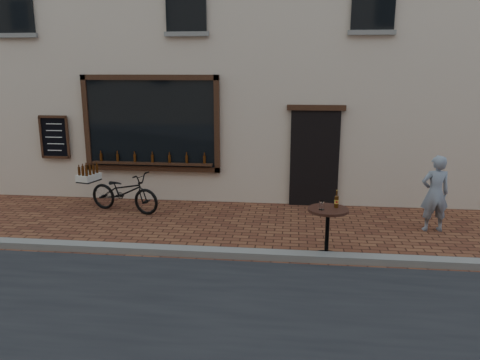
# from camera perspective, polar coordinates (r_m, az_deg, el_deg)

# --- Properties ---
(ground) EXTENTS (90.00, 90.00, 0.00)m
(ground) POSITION_cam_1_polar(r_m,az_deg,el_deg) (7.92, -4.29, -9.70)
(ground) COLOR #51271A
(ground) RESTS_ON ground
(kerb) EXTENTS (90.00, 0.25, 0.12)m
(kerb) POSITION_cam_1_polar(r_m,az_deg,el_deg) (8.08, -4.03, -8.76)
(kerb) COLOR slate
(kerb) RESTS_ON ground
(cargo_bicycle) EXTENTS (2.05, 1.06, 0.97)m
(cargo_bicycle) POSITION_cam_1_polar(r_m,az_deg,el_deg) (10.66, -14.08, -1.35)
(cargo_bicycle) COLOR black
(cargo_bicycle) RESTS_ON ground
(bistro_table) EXTENTS (0.67, 0.67, 1.15)m
(bistro_table) POSITION_cam_1_polar(r_m,az_deg,el_deg) (7.93, 10.65, -5.13)
(bistro_table) COLOR black
(bistro_table) RESTS_ON ground
(pedestrian) EXTENTS (0.59, 0.42, 1.51)m
(pedestrian) POSITION_cam_1_polar(r_m,az_deg,el_deg) (9.80, 22.67, -1.53)
(pedestrian) COLOR gray
(pedestrian) RESTS_ON ground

